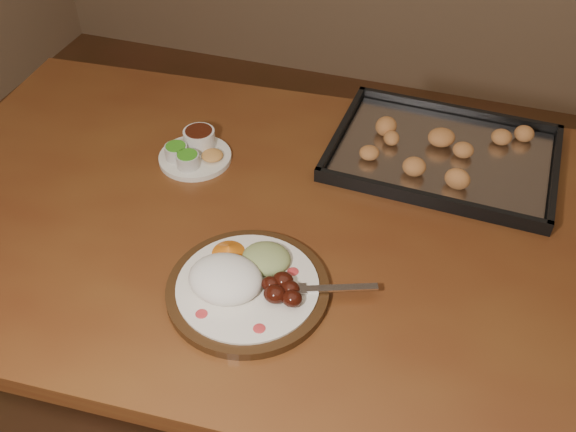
% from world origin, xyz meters
% --- Properties ---
extents(dining_table, '(1.56, 1.00, 0.75)m').
position_xyz_m(dining_table, '(-0.27, 0.19, 0.65)').
color(dining_table, brown).
rests_on(dining_table, ground).
extents(dinner_plate, '(0.35, 0.28, 0.06)m').
position_xyz_m(dinner_plate, '(-0.27, -0.00, 0.77)').
color(dinner_plate, '#321E0E').
rests_on(dinner_plate, dining_table).
extents(condiment_saucer, '(0.15, 0.15, 0.05)m').
position_xyz_m(condiment_saucer, '(-0.50, 0.31, 0.77)').
color(condiment_saucer, white).
rests_on(condiment_saucer, dining_table).
extents(baking_tray, '(0.48, 0.36, 0.05)m').
position_xyz_m(baking_tray, '(-0.00, 0.47, 0.76)').
color(baking_tray, black).
rests_on(baking_tray, dining_table).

